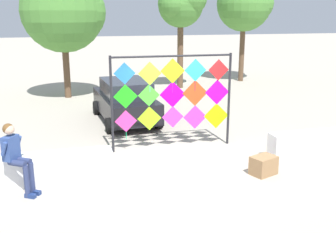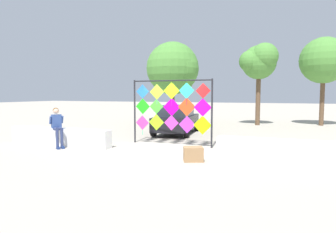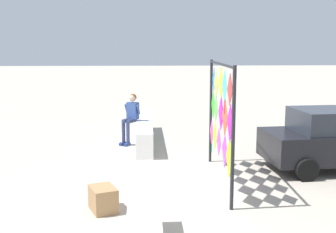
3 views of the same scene
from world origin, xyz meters
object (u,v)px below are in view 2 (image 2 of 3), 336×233
(kite_display_rack, at_px, (172,106))
(seated_vendor, at_px, (57,124))
(tree_broadleaf, at_px, (174,69))
(cardboard_box_large, at_px, (193,154))
(tree_far_right, at_px, (327,61))
(parked_car, at_px, (176,119))
(tree_palm_like, at_px, (259,61))

(kite_display_rack, xyz_separation_m, seated_vendor, (-4.00, -2.10, -0.69))
(kite_display_rack, xyz_separation_m, tree_broadleaf, (-2.81, 8.17, 2.21))
(cardboard_box_large, bearing_deg, tree_far_right, 67.06)
(kite_display_rack, height_order, tree_far_right, tree_far_right)
(kite_display_rack, relative_size, cardboard_box_large, 5.76)
(cardboard_box_large, height_order, tree_broadleaf, tree_broadleaf)
(seated_vendor, xyz_separation_m, parked_car, (3.10, 5.31, -0.16))
(parked_car, relative_size, tree_far_right, 0.69)
(cardboard_box_large, relative_size, tree_broadleaf, 0.10)
(seated_vendor, xyz_separation_m, cardboard_box_large, (5.58, -0.34, -0.70))
(tree_palm_like, bearing_deg, parked_car, -123.45)
(kite_display_rack, xyz_separation_m, tree_palm_like, (2.88, 8.94, 2.64))
(kite_display_rack, distance_m, tree_broadleaf, 8.92)
(tree_broadleaf, bearing_deg, parked_car, -69.03)
(cardboard_box_large, bearing_deg, kite_display_rack, 122.83)
(tree_far_right, bearing_deg, cardboard_box_large, -112.94)
(parked_car, distance_m, tree_broadleaf, 6.13)
(tree_broadleaf, bearing_deg, tree_far_right, 12.98)
(tree_broadleaf, relative_size, tree_far_right, 0.99)
(parked_car, relative_size, tree_broadleaf, 0.70)
(kite_display_rack, relative_size, seated_vendor, 2.21)
(tree_palm_like, bearing_deg, tree_far_right, 19.82)
(seated_vendor, height_order, cardboard_box_large, seated_vendor)
(cardboard_box_large, distance_m, tree_palm_like, 12.14)
(tree_palm_like, height_order, tree_far_right, tree_far_right)
(seated_vendor, xyz_separation_m, tree_palm_like, (6.88, 11.04, 3.33))
(tree_far_right, bearing_deg, parked_car, -137.67)
(kite_display_rack, distance_m, tree_palm_like, 9.76)
(parked_car, bearing_deg, seated_vendor, -120.24)
(seated_vendor, relative_size, tree_far_right, 0.27)
(tree_palm_like, relative_size, tree_far_right, 0.93)
(seated_vendor, distance_m, parked_car, 6.15)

